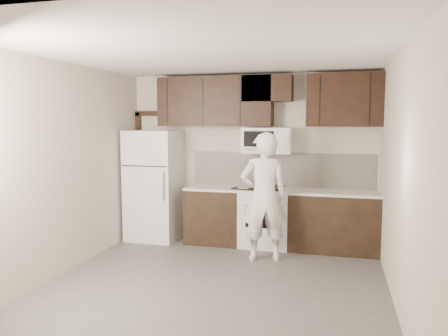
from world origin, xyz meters
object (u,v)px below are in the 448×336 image
at_px(microwave, 267,140).
at_px(person, 264,197).
at_px(stove, 265,217).
at_px(refrigerator, 154,185).

height_order(microwave, person, microwave).
bearing_deg(stove, refrigerator, -178.49).
bearing_deg(microwave, person, -83.32).
height_order(stove, person, person).
relative_size(stove, person, 0.52).
bearing_deg(refrigerator, stove, 1.51).
bearing_deg(stove, person, -82.25).
height_order(microwave, refrigerator, microwave).
distance_m(refrigerator, person, 2.06).
height_order(refrigerator, person, person).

